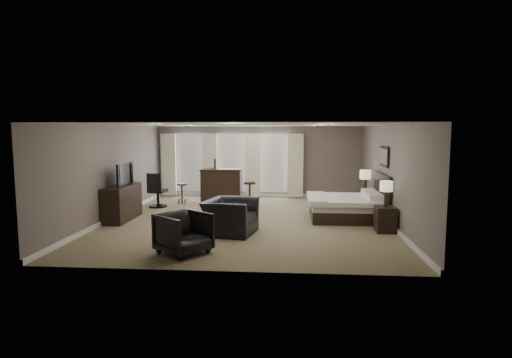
# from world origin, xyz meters

# --- Properties ---
(room) EXTENTS (7.60, 8.60, 2.64)m
(room) POSITION_xyz_m (0.00, 0.00, 1.30)
(room) COLOR #75694A
(room) RESTS_ON ground
(window_bay) EXTENTS (5.25, 0.20, 2.30)m
(window_bay) POSITION_xyz_m (-1.00, 4.11, 1.20)
(window_bay) COLOR silver
(window_bay) RESTS_ON room
(bed) EXTENTS (2.00, 1.91, 1.27)m
(bed) POSITION_xyz_m (2.58, 0.43, 0.64)
(bed) COLOR silver
(bed) RESTS_ON ground
(nightstand_near) EXTENTS (0.46, 0.56, 0.62)m
(nightstand_near) POSITION_xyz_m (3.47, -1.02, 0.31)
(nightstand_near) COLOR black
(nightstand_near) RESTS_ON ground
(nightstand_far) EXTENTS (0.40, 0.49, 0.53)m
(nightstand_far) POSITION_xyz_m (3.47, 1.88, 0.27)
(nightstand_far) COLOR black
(nightstand_far) RESTS_ON ground
(lamp_near) EXTENTS (0.30, 0.30, 0.63)m
(lamp_near) POSITION_xyz_m (3.47, -1.02, 0.93)
(lamp_near) COLOR beige
(lamp_near) RESTS_ON nightstand_near
(lamp_far) EXTENTS (0.34, 0.34, 0.70)m
(lamp_far) POSITION_xyz_m (3.47, 1.88, 0.89)
(lamp_far) COLOR beige
(lamp_far) RESTS_ON nightstand_far
(wall_art) EXTENTS (0.04, 0.96, 0.56)m
(wall_art) POSITION_xyz_m (3.70, 0.43, 1.75)
(wall_art) COLOR slate
(wall_art) RESTS_ON room
(dresser) EXTENTS (0.53, 1.65, 0.96)m
(dresser) POSITION_xyz_m (-3.45, -0.18, 0.48)
(dresser) COLOR black
(dresser) RESTS_ON ground
(tv) EXTENTS (0.61, 1.06, 0.14)m
(tv) POSITION_xyz_m (-3.45, -0.18, 1.03)
(tv) COLOR black
(tv) RESTS_ON dresser
(armchair_near) EXTENTS (1.03, 1.39, 1.10)m
(armchair_near) POSITION_xyz_m (-0.26, -1.48, 0.55)
(armchair_near) COLOR black
(armchair_near) RESTS_ON ground
(armchair_far) EXTENTS (1.21, 1.22, 0.92)m
(armchair_far) POSITION_xyz_m (-0.96, -3.24, 0.46)
(armchair_far) COLOR black
(armchair_far) RESTS_ON ground
(bar_counter) EXTENTS (1.37, 0.71, 1.19)m
(bar_counter) POSITION_xyz_m (-1.13, 2.59, 0.60)
(bar_counter) COLOR black
(bar_counter) RESTS_ON ground
(bar_stool_left) EXTENTS (0.34, 0.34, 0.69)m
(bar_stool_left) POSITION_xyz_m (-2.44, 2.41, 0.35)
(bar_stool_left) COLOR black
(bar_stool_left) RESTS_ON ground
(bar_stool_right) EXTENTS (0.41, 0.41, 0.80)m
(bar_stool_right) POSITION_xyz_m (-0.14, 2.12, 0.40)
(bar_stool_right) COLOR black
(bar_stool_right) RESTS_ON ground
(desk_chair) EXTENTS (0.64, 0.64, 1.11)m
(desk_chair) POSITION_xyz_m (-3.07, 1.81, 0.56)
(desk_chair) COLOR black
(desk_chair) RESTS_ON ground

